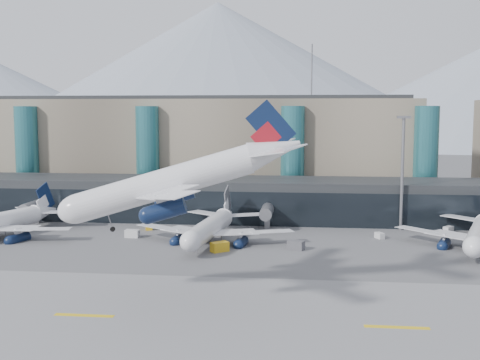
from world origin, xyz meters
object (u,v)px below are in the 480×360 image
object	(u,v)px
jet_parked_mid	(213,220)
veh_d	(448,230)
lightmast_mid	(402,166)
veh_b	(149,227)
veh_h	(220,247)
jet_parked_left	(5,216)
veh_c	(296,245)
veh_g	(380,236)
veh_a	(132,234)
hero_jet	(187,171)

from	to	relation	value
jet_parked_mid	veh_d	distance (m)	52.13
jet_parked_mid	lightmast_mid	bearing A→B (deg)	-62.47
jet_parked_mid	veh_d	world-z (taller)	jet_parked_mid
veh_b	veh_h	xyz separation A→B (m)	(18.93, -19.45, 0.24)
lightmast_mid	jet_parked_mid	size ratio (longest dim) A/B	0.73
jet_parked_left	veh_c	size ratio (longest dim) A/B	11.35
veh_g	lightmast_mid	bearing A→B (deg)	121.87
veh_g	veh_h	world-z (taller)	veh_h
veh_b	veh_d	size ratio (longest dim) A/B	0.96
veh_b	veh_h	world-z (taller)	veh_h
veh_d	veh_h	bearing A→B (deg)	157.33
lightmast_mid	veh_d	xyz separation A→B (m)	(9.99, -2.00, -13.71)
veh_a	veh_g	size ratio (longest dim) A/B	1.38
jet_parked_left	veh_c	xyz separation A→B (m)	(62.17, -6.40, -3.48)
veh_a	veh_c	size ratio (longest dim) A/B	0.93
jet_parked_left	veh_d	world-z (taller)	jet_parked_left
veh_b	hero_jet	bearing A→B (deg)	-176.57
veh_a	veh_g	world-z (taller)	veh_a
veh_c	veh_a	bearing A→B (deg)	-168.74
veh_b	veh_g	world-z (taller)	veh_b
veh_a	veh_d	xyz separation A→B (m)	(67.76, 12.48, -0.12)
veh_c	veh_d	distance (m)	38.68
hero_jet	veh_g	size ratio (longest dim) A/B	16.88
jet_parked_mid	veh_c	distance (m)	18.59
hero_jet	jet_parked_mid	xyz separation A→B (m)	(-2.70, 40.49, -14.12)
jet_parked_left	veh_a	bearing A→B (deg)	-70.02
lightmast_mid	jet_parked_left	xyz separation A→B (m)	(-85.28, -15.62, -10.06)
jet_parked_mid	veh_b	distance (m)	19.27
lightmast_mid	veh_h	world-z (taller)	lightmast_mid
veh_d	veh_a	bearing A→B (deg)	141.63
veh_a	veh_h	world-z (taller)	veh_h
jet_parked_mid	veh_b	xyz separation A→B (m)	(-16.25, 9.72, -3.60)
hero_jet	veh_d	distance (m)	74.11
lightmast_mid	jet_parked_left	bearing A→B (deg)	-169.62
veh_c	veh_d	world-z (taller)	veh_c
veh_d	veh_c	bearing A→B (deg)	162.36
veh_b	veh_c	world-z (taller)	veh_c
veh_h	veh_g	bearing A→B (deg)	-13.38
lightmast_mid	veh_h	distance (m)	47.24
veh_g	veh_h	xyz separation A→B (m)	(-31.73, -15.51, 0.30)
veh_b	veh_g	bearing A→B (deg)	-111.71
hero_jet	veh_c	xyz separation A→B (m)	(14.40, 34.05, -17.52)
jet_parked_left	jet_parked_mid	bearing A→B (deg)	-72.34
veh_c	veh_h	world-z (taller)	veh_h
veh_a	veh_h	distance (m)	22.97
jet_parked_mid	veh_d	bearing A→B (deg)	-68.51
jet_parked_mid	veh_a	world-z (taller)	jet_parked_mid
veh_h	jet_parked_left	bearing A→B (deg)	129.09
jet_parked_mid	veh_g	world-z (taller)	jet_parked_mid
lightmast_mid	veh_h	size ratio (longest dim) A/B	7.67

